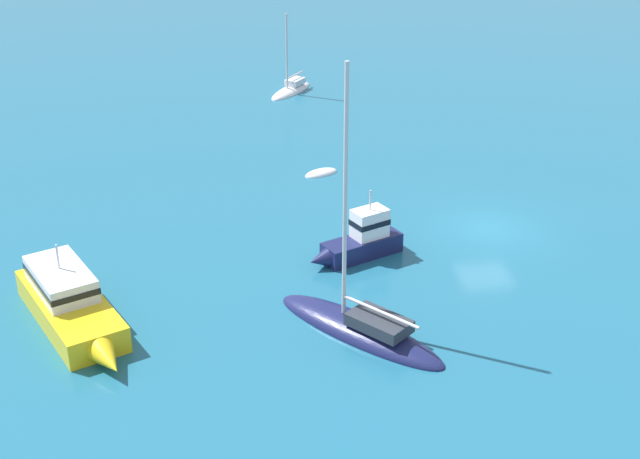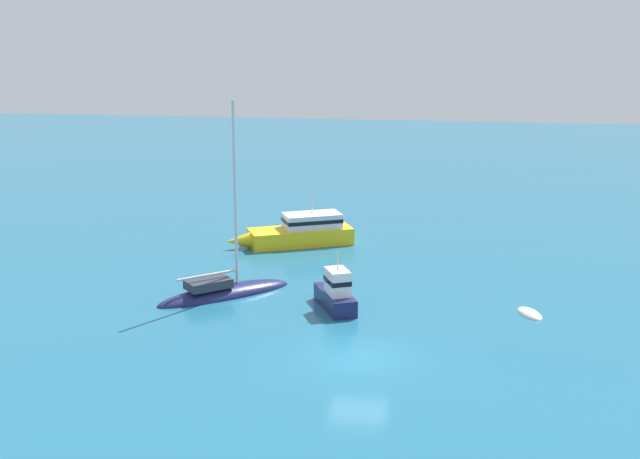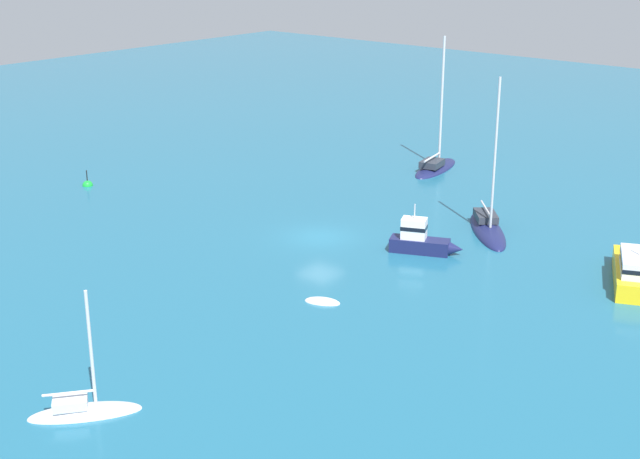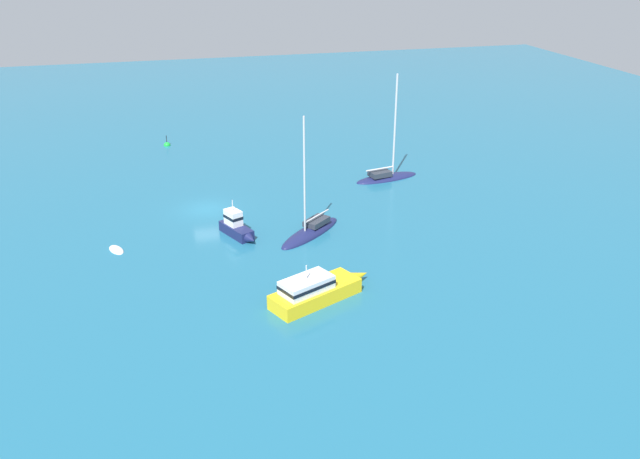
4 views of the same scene
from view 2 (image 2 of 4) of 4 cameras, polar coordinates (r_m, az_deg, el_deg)
The scene contains 5 objects.
ground_plane at distance 39.42m, azimuth 2.48°, elevation -8.04°, with size 160.00×160.00×0.00m, color #1E607F.
powerboat at distance 45.30m, azimuth 0.92°, elevation -3.97°, with size 4.43×2.74×3.01m.
sloop at distance 47.59m, azimuth -6.08°, elevation -3.97°, with size 6.33×6.91×10.63m.
tender at distance 45.72m, azimuth 13.01°, elevation -5.21°, with size 2.11×1.60×0.50m.
cabin_cruiser at distance 56.95m, azimuth -1.28°, elevation -0.14°, with size 4.80×7.91×2.93m.
Camera 2 is at (-36.33, -3.46, 14.90)m, focal length 51.03 mm.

